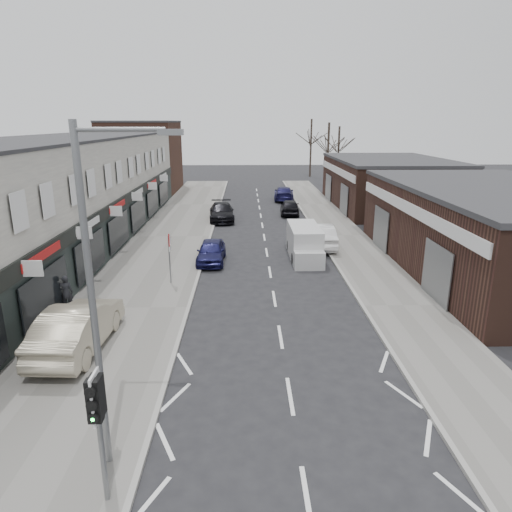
{
  "coord_description": "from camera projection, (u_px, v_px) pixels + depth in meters",
  "views": [
    {
      "loc": [
        -1.32,
        -10.16,
        8.07
      ],
      "look_at": [
        -0.9,
        8.37,
        2.6
      ],
      "focal_mm": 32.0,
      "sensor_mm": 36.0,
      "label": 1
    }
  ],
  "objects": [
    {
      "name": "right_unit_far",
      "position": [
        388.0,
        184.0,
        44.29
      ],
      "size": [
        10.0,
        16.0,
        4.5
      ],
      "primitive_type": "cube",
      "color": "#3A221A",
      "rests_on": "ground"
    },
    {
      "name": "parked_car_left_a",
      "position": [
        211.0,
        251.0,
        27.09
      ],
      "size": [
        1.66,
        3.97,
        1.34
      ],
      "primitive_type": "imported",
      "rotation": [
        0.0,
        0.0,
        -0.02
      ],
      "color": "#161746",
      "rests_on": "ground"
    },
    {
      "name": "pavement_left",
      "position": [
        171.0,
        237.0,
        32.99
      ],
      "size": [
        5.5,
        64.0,
        0.12
      ],
      "primitive_type": "cube",
      "color": "slate",
      "rests_on": "ground"
    },
    {
      "name": "ground",
      "position": [
        297.0,
        439.0,
        12.06
      ],
      "size": [
        160.0,
        160.0,
        0.0
      ],
      "primitive_type": "plane",
      "color": "black",
      "rests_on": "ground"
    },
    {
      "name": "parked_car_right_b",
      "position": [
        290.0,
        207.0,
        41.06
      ],
      "size": [
        1.9,
        4.18,
        1.39
      ],
      "primitive_type": "imported",
      "rotation": [
        0.0,
        0.0,
        3.08
      ],
      "color": "black",
      "rests_on": "ground"
    },
    {
      "name": "brick_block_far",
      "position": [
        143.0,
        158.0,
        53.79
      ],
      "size": [
        8.0,
        10.0,
        8.0
      ],
      "primitive_type": "cube",
      "color": "#4C2B20",
      "rests_on": "ground"
    },
    {
      "name": "right_unit_near",
      "position": [
        497.0,
        232.0,
        25.11
      ],
      "size": [
        10.0,
        18.0,
        4.5
      ],
      "primitive_type": "cube",
      "color": "#3A221A",
      "rests_on": "ground"
    },
    {
      "name": "traffic_light",
      "position": [
        97.0,
        409.0,
        9.35
      ],
      "size": [
        0.28,
        0.6,
        3.1
      ],
      "color": "slate",
      "rests_on": "pavement_left"
    },
    {
      "name": "parked_car_right_a",
      "position": [
        319.0,
        235.0,
        30.29
      ],
      "size": [
        1.76,
        4.95,
        1.63
      ],
      "primitive_type": "imported",
      "rotation": [
        0.0,
        0.0,
        3.15
      ],
      "color": "silver",
      "rests_on": "ground"
    },
    {
      "name": "white_van",
      "position": [
        304.0,
        243.0,
        27.95
      ],
      "size": [
        1.8,
        5.03,
        1.96
      ],
      "rotation": [
        0.0,
        0.0,
        0.01
      ],
      "color": "silver",
      "rests_on": "ground"
    },
    {
      "name": "street_lamp",
      "position": [
        99.0,
        287.0,
        9.89
      ],
      "size": [
        2.23,
        0.22,
        8.0
      ],
      "color": "slate",
      "rests_on": "pavement_left"
    },
    {
      "name": "tree_far_c",
      "position": [
        310.0,
        177.0,
        69.77
      ],
      "size": [
        3.6,
        3.6,
        8.5
      ],
      "primitive_type": null,
      "color": "#382D26",
      "rests_on": "ground"
    },
    {
      "name": "warning_sign",
      "position": [
        170.0,
        244.0,
        22.83
      ],
      "size": [
        0.12,
        0.8,
        2.7
      ],
      "color": "slate",
      "rests_on": "pavement_left"
    },
    {
      "name": "sedan_on_pavement",
      "position": [
        78.0,
        327.0,
        16.44
      ],
      "size": [
        2.03,
        5.25,
        1.71
      ],
      "primitive_type": "imported",
      "rotation": [
        0.0,
        0.0,
        3.1
      ],
      "color": "#ACA289",
      "rests_on": "pavement_left"
    },
    {
      "name": "tree_far_a",
      "position": [
        326.0,
        187.0,
        58.28
      ],
      "size": [
        3.6,
        3.6,
        8.0
      ],
      "primitive_type": null,
      "color": "#382D26",
      "rests_on": "ground"
    },
    {
      "name": "shop_terrace_left",
      "position": [
        58.0,
        195.0,
        29.46
      ],
      "size": [
        8.0,
        41.0,
        7.1
      ],
      "primitive_type": "cube",
      "color": "beige",
      "rests_on": "ground"
    },
    {
      "name": "parked_car_left_b",
      "position": [
        222.0,
        212.0,
        38.63
      ],
      "size": [
        2.37,
        5.15,
        1.46
      ],
      "primitive_type": "imported",
      "rotation": [
        0.0,
        0.0,
        0.07
      ],
      "color": "black",
      "rests_on": "ground"
    },
    {
      "name": "parked_car_right_c",
      "position": [
        284.0,
        193.0,
        48.71
      ],
      "size": [
        2.4,
        5.11,
        1.44
      ],
      "primitive_type": "imported",
      "rotation": [
        0.0,
        0.0,
        3.06
      ],
      "color": "#161541",
      "rests_on": "ground"
    },
    {
      "name": "pedestrian",
      "position": [
        66.0,
        293.0,
        19.9
      ],
      "size": [
        0.65,
        0.51,
        1.56
      ],
      "primitive_type": "imported",
      "rotation": [
        0.0,
        0.0,
        3.42
      ],
      "color": "black",
      "rests_on": "pavement_left"
    },
    {
      "name": "pavement_right",
      "position": [
        343.0,
        236.0,
        33.26
      ],
      "size": [
        3.5,
        64.0,
        0.12
      ],
      "primitive_type": "cube",
      "color": "slate",
      "rests_on": "ground"
    },
    {
      "name": "tree_far_b",
      "position": [
        337.0,
        182.0,
        64.08
      ],
      "size": [
        3.6,
        3.6,
        7.5
      ],
      "primitive_type": null,
      "color": "#382D26",
      "rests_on": "ground"
    }
  ]
}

